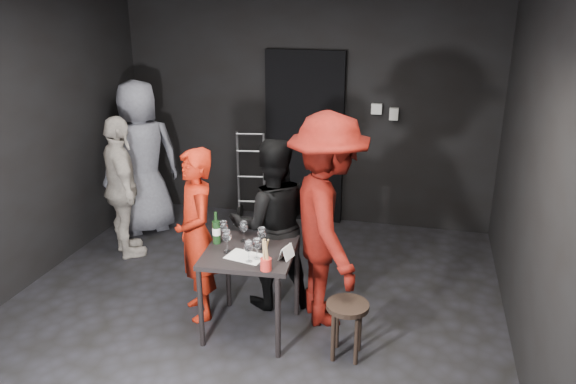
% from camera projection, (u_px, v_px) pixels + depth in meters
% --- Properties ---
extents(floor, '(4.50, 5.00, 0.02)m').
position_uv_depth(floor, '(243.00, 320.00, 4.94)').
color(floor, black).
rests_on(floor, ground).
extents(wall_back, '(4.50, 0.04, 2.70)m').
position_uv_depth(wall_back, '(306.00, 113.00, 6.77)').
color(wall_back, black).
rests_on(wall_back, ground).
extents(wall_front, '(4.50, 0.04, 2.70)m').
position_uv_depth(wall_front, '(33.00, 366.00, 2.21)').
color(wall_front, black).
rests_on(wall_front, ground).
extents(wall_left, '(0.04, 5.00, 2.70)m').
position_uv_depth(wall_left, '(0.00, 156.00, 5.00)').
color(wall_left, black).
rests_on(wall_left, ground).
extents(wall_right, '(0.04, 5.00, 2.70)m').
position_uv_depth(wall_right, '(540.00, 199.00, 3.97)').
color(wall_right, black).
rests_on(wall_right, ground).
extents(doorway, '(0.95, 0.10, 2.10)m').
position_uv_depth(doorway, '(305.00, 138.00, 6.82)').
color(doorway, black).
rests_on(doorway, ground).
extents(wallbox_upper, '(0.12, 0.06, 0.12)m').
position_uv_depth(wallbox_upper, '(377.00, 109.00, 6.49)').
color(wallbox_upper, '#B7B7B2').
rests_on(wallbox_upper, wall_back).
extents(wallbox_lower, '(0.10, 0.06, 0.14)m').
position_uv_depth(wallbox_lower, '(394.00, 114.00, 6.47)').
color(wallbox_lower, '#B7B7B2').
rests_on(wallbox_lower, wall_back).
extents(hand_truck, '(0.38, 0.33, 1.13)m').
position_uv_depth(hand_truck, '(251.00, 204.00, 7.05)').
color(hand_truck, '#B2B2B7').
rests_on(hand_truck, floor).
extents(tasting_table, '(0.72, 0.72, 0.75)m').
position_uv_depth(tasting_table, '(250.00, 261.00, 4.60)').
color(tasting_table, black).
rests_on(tasting_table, floor).
extents(stool, '(0.33, 0.33, 0.47)m').
position_uv_depth(stool, '(347.00, 315.00, 4.35)').
color(stool, black).
rests_on(stool, floor).
extents(server_red, '(0.64, 0.68, 1.56)m').
position_uv_depth(server_red, '(197.00, 233.00, 4.81)').
color(server_red, '#A31B0A').
rests_on(server_red, floor).
extents(woman_black, '(0.90, 0.71, 1.63)m').
position_uv_depth(woman_black, '(272.00, 221.00, 4.98)').
color(woman_black, black).
rests_on(woman_black, floor).
extents(man_maroon, '(1.23, 1.61, 2.27)m').
position_uv_depth(man_maroon, '(328.00, 197.00, 4.62)').
color(man_maroon, '#560C07').
rests_on(man_maroon, floor).
extents(bystander_cream, '(0.95, 0.99, 1.59)m').
position_uv_depth(bystander_cream, '(122.00, 186.00, 5.93)').
color(bystander_cream, beige).
rests_on(bystander_cream, floor).
extents(bystander_grey, '(1.19, 1.15, 2.19)m').
position_uv_depth(bystander_grey, '(140.00, 142.00, 6.45)').
color(bystander_grey, slate).
rests_on(bystander_grey, floor).
extents(tasting_mat, '(0.33, 0.25, 0.00)m').
position_uv_depth(tasting_mat, '(246.00, 257.00, 4.45)').
color(tasting_mat, white).
rests_on(tasting_mat, tasting_table).
extents(wine_glass_a, '(0.09, 0.09, 0.21)m').
position_uv_depth(wine_glass_a, '(227.00, 240.00, 4.50)').
color(wine_glass_a, white).
rests_on(wine_glass_a, tasting_table).
extents(wine_glass_b, '(0.09, 0.09, 0.20)m').
position_uv_depth(wine_glass_b, '(224.00, 230.00, 4.70)').
color(wine_glass_b, white).
rests_on(wine_glass_b, tasting_table).
extents(wine_glass_c, '(0.09, 0.09, 0.19)m').
position_uv_depth(wine_glass_c, '(244.00, 231.00, 4.70)').
color(wine_glass_c, white).
rests_on(wine_glass_c, tasting_table).
extents(wine_glass_d, '(0.08, 0.08, 0.20)m').
position_uv_depth(wine_glass_d, '(249.00, 250.00, 4.33)').
color(wine_glass_d, white).
rests_on(wine_glass_d, tasting_table).
extents(wine_glass_e, '(0.09, 0.09, 0.19)m').
position_uv_depth(wine_glass_e, '(257.00, 248.00, 4.38)').
color(wine_glass_e, white).
rests_on(wine_glass_e, tasting_table).
extents(wine_glass_f, '(0.10, 0.10, 0.20)m').
position_uv_depth(wine_glass_f, '(262.00, 237.00, 4.56)').
color(wine_glass_f, white).
rests_on(wine_glass_f, tasting_table).
extents(wine_bottle, '(0.07, 0.07, 0.28)m').
position_uv_depth(wine_bottle, '(216.00, 231.00, 4.66)').
color(wine_bottle, black).
rests_on(wine_bottle, tasting_table).
extents(breadstick_cup, '(0.09, 0.09, 0.27)m').
position_uv_depth(breadstick_cup, '(266.00, 256.00, 4.20)').
color(breadstick_cup, red).
rests_on(breadstick_cup, tasting_table).
extents(reserved_card, '(0.12, 0.16, 0.11)m').
position_uv_depth(reserved_card, '(284.00, 252.00, 4.41)').
color(reserved_card, white).
rests_on(reserved_card, tasting_table).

